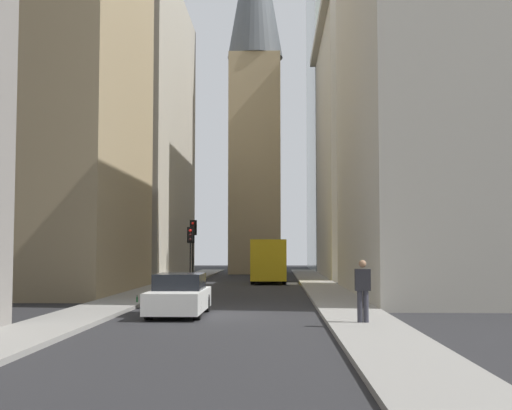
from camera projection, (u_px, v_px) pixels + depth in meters
name	position (u px, v px, depth m)	size (l,w,h in m)	color
ground_plane	(222.00, 314.00, 23.40)	(135.00, 135.00, 0.00)	#262628
sidewalk_right	(93.00, 312.00, 23.54)	(90.00, 2.20, 0.14)	gray
sidewalk_left	(351.00, 312.00, 23.26)	(90.00, 2.20, 0.14)	gray
building_left_midfar	(455.00, 99.00, 32.65)	(16.76, 10.00, 19.04)	#B7B2A5
building_left_far	(384.00, 135.00, 54.10)	(17.54, 10.50, 22.70)	beige
building_right_far	(117.00, 134.00, 52.67)	(19.20, 10.00, 22.39)	#A8A091
church_spire	(255.00, 75.00, 62.33)	(5.10, 5.10, 34.91)	#9E8966
delivery_truck	(269.00, 261.00, 44.78)	(6.46, 2.25, 2.84)	yellow
sedan_white	(179.00, 296.00, 22.91)	(4.30, 1.78, 1.42)	silver
traffic_light_midblock	(193.00, 235.00, 48.60)	(0.43, 0.52, 4.19)	black
traffic_light_far_junction	(191.00, 241.00, 45.99)	(0.43, 0.52, 3.61)	black
pedestrian	(363.00, 288.00, 19.55)	(0.26, 0.44, 1.80)	#33333D
discarded_bottle	(137.00, 299.00, 26.81)	(0.07, 0.07, 0.27)	#236033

